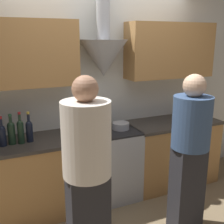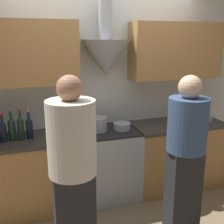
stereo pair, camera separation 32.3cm
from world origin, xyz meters
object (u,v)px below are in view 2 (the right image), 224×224
(person_foreground_left, at_px, (73,172))
(person_foreground_right, at_px, (186,152))
(wine_bottle_4, at_px, (3,131))
(wine_bottle_7, at_px, (29,127))
(wine_bottle_6, at_px, (21,128))
(saucepan, at_px, (206,118))
(wine_bottle_5, at_px, (12,128))
(stove_range, at_px, (109,163))
(stock_pot, at_px, (97,124))
(orange_fruit, at_px, (193,114))
(mixing_bowl, at_px, (122,126))

(person_foreground_left, distance_m, person_foreground_right, 1.13)
(wine_bottle_4, relative_size, wine_bottle_7, 0.95)
(wine_bottle_4, height_order, wine_bottle_6, wine_bottle_6)
(wine_bottle_6, height_order, saucepan, wine_bottle_6)
(saucepan, height_order, person_foreground_left, person_foreground_left)
(wine_bottle_5, height_order, wine_bottle_6, wine_bottle_6)
(stove_range, height_order, person_foreground_left, person_foreground_left)
(stove_range, bearing_deg, wine_bottle_6, -178.41)
(person_foreground_right, bearing_deg, wine_bottle_7, 147.35)
(stove_range, distance_m, wine_bottle_6, 1.17)
(stove_range, xyz_separation_m, wine_bottle_5, (-1.10, -0.01, 0.57))
(wine_bottle_5, height_order, stock_pot, wine_bottle_5)
(wine_bottle_7, xyz_separation_m, person_foreground_right, (1.40, -0.90, -0.11))
(wine_bottle_7, height_order, orange_fruit, wine_bottle_7)
(saucepan, relative_size, person_foreground_right, 0.11)
(wine_bottle_5, bearing_deg, stock_pot, 2.00)
(wine_bottle_7, distance_m, stock_pot, 0.77)
(wine_bottle_5, distance_m, mixing_bowl, 1.26)
(orange_fruit, distance_m, person_foreground_right, 1.39)
(wine_bottle_5, distance_m, orange_fruit, 2.43)
(wine_bottle_4, relative_size, wine_bottle_6, 0.92)
(stove_range, height_order, person_foreground_right, person_foreground_right)
(stove_range, height_order, stock_pot, stock_pot)
(stove_range, distance_m, wine_bottle_4, 1.32)
(person_foreground_left, bearing_deg, wine_bottle_6, 110.02)
(wine_bottle_5, distance_m, wine_bottle_6, 0.09)
(wine_bottle_6, bearing_deg, wine_bottle_4, 179.36)
(stove_range, bearing_deg, person_foreground_right, -62.20)
(stock_pot, xyz_separation_m, orange_fruit, (1.46, 0.18, -0.05))
(mixing_bowl, distance_m, orange_fruit, 1.18)
(mixing_bowl, distance_m, person_foreground_left, 1.30)
(wine_bottle_6, relative_size, mixing_bowl, 1.64)
(person_foreground_right, bearing_deg, mixing_bowl, 110.36)
(wine_bottle_6, distance_m, person_foreground_right, 1.74)
(stove_range, relative_size, wine_bottle_5, 2.72)
(saucepan, bearing_deg, person_foreground_right, -134.93)
(wine_bottle_5, distance_m, stock_pot, 0.96)
(wine_bottle_7, bearing_deg, wine_bottle_6, -169.64)
(wine_bottle_4, height_order, wine_bottle_7, wine_bottle_7)
(saucepan, bearing_deg, orange_fruit, 97.70)
(wine_bottle_4, relative_size, saucepan, 1.67)
(wine_bottle_6, relative_size, stock_pot, 1.39)
(wine_bottle_4, distance_m, saucepan, 2.54)
(saucepan, bearing_deg, person_foreground_left, -152.92)
(stove_range, distance_m, person_foreground_right, 1.13)
(mixing_bowl, bearing_deg, wine_bottle_4, -179.90)
(wine_bottle_4, bearing_deg, wine_bottle_7, 3.03)
(wine_bottle_5, relative_size, stock_pot, 1.32)
(wine_bottle_5, bearing_deg, person_foreground_left, -66.08)
(wine_bottle_5, xyz_separation_m, wine_bottle_7, (0.18, -0.00, -0.00))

